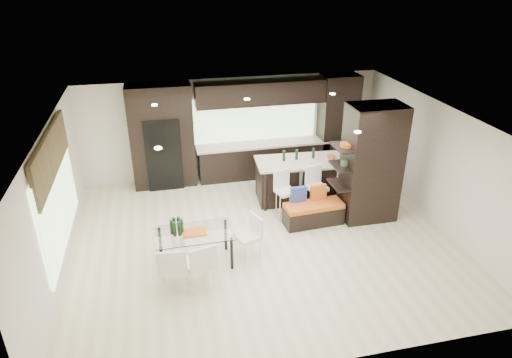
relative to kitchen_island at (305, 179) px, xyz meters
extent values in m
plane|color=beige|center=(-1.49, -1.61, -0.51)|extent=(8.00, 8.00, 0.00)
cube|color=white|center=(-1.49, 1.89, 0.84)|extent=(8.00, 0.02, 2.70)
cube|color=white|center=(-5.49, -1.61, 0.84)|extent=(0.02, 7.00, 2.70)
cube|color=white|center=(2.51, -1.61, 0.84)|extent=(0.02, 7.00, 2.70)
cube|color=white|center=(-1.49, -1.61, 2.19)|extent=(8.00, 7.00, 0.02)
cube|color=#B2D199|center=(-5.45, -1.41, 0.84)|extent=(0.04, 3.20, 1.90)
cube|color=#B2D199|center=(-0.89, 1.85, 1.04)|extent=(3.40, 0.04, 1.20)
cube|color=brown|center=(-5.42, -1.41, 1.74)|extent=(0.08, 3.00, 0.80)
cube|color=white|center=(-1.49, -1.36, 2.17)|extent=(4.00, 3.00, 0.02)
cube|color=black|center=(-0.99, 1.56, 0.84)|extent=(6.80, 0.68, 2.70)
cube|color=black|center=(-3.39, 1.51, 0.44)|extent=(0.90, 0.68, 1.90)
cube|color=black|center=(1.11, -1.21, 0.84)|extent=(1.20, 0.80, 2.70)
cube|color=black|center=(0.00, 0.00, 0.00)|extent=(2.52, 1.23, 1.02)
cube|color=white|center=(-0.75, -0.83, -0.05)|extent=(0.51, 0.51, 0.92)
cube|color=white|center=(0.00, -0.84, -0.04)|extent=(0.50, 0.50, 0.94)
cube|color=white|center=(0.75, -0.83, -0.05)|extent=(0.45, 0.45, 0.93)
cube|color=black|center=(-0.21, -1.25, -0.25)|extent=(1.37, 0.60, 0.52)
cube|color=white|center=(-2.97, -2.19, -0.16)|extent=(1.49, 0.85, 0.71)
cube|color=white|center=(-2.97, -2.93, -0.05)|extent=(0.61, 0.61, 0.92)
cube|color=white|center=(-3.43, -2.93, -0.05)|extent=(0.53, 0.53, 0.93)
cube|color=white|center=(-1.92, -2.19, -0.10)|extent=(0.58, 0.58, 0.83)
camera|label=1|loc=(-3.45, -9.71, 4.96)|focal=32.00mm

